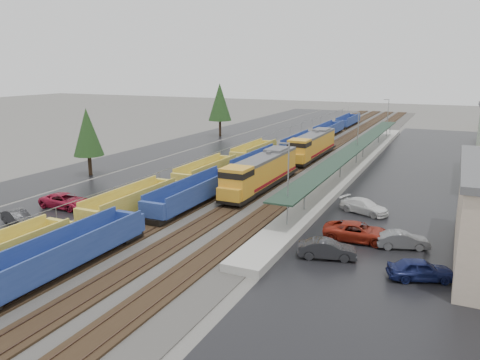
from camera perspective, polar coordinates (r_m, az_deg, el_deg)
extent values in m
plane|color=#56544F|center=(31.52, -25.03, -14.56)|extent=(360.00, 360.00, 0.00)
cube|color=#302D2B|center=(81.60, 8.78, 3.46)|extent=(20.00, 160.00, 0.08)
cube|color=black|center=(83.41, 4.82, 3.87)|extent=(2.60, 160.00, 0.15)
cube|color=#473326|center=(83.64, 4.36, 3.99)|extent=(0.08, 160.00, 0.07)
cube|color=#473326|center=(83.15, 5.29, 3.91)|extent=(0.08, 160.00, 0.07)
cube|color=black|center=(82.14, 7.44, 3.66)|extent=(2.60, 160.00, 0.15)
cube|color=#473326|center=(82.34, 6.97, 3.77)|extent=(0.08, 160.00, 0.07)
cube|color=#473326|center=(81.92, 7.92, 3.69)|extent=(0.08, 160.00, 0.07)
cube|color=black|center=(81.05, 10.14, 3.42)|extent=(2.60, 160.00, 0.15)
cube|color=#473326|center=(81.22, 9.65, 3.54)|extent=(0.08, 160.00, 0.07)
cube|color=#473326|center=(80.86, 10.63, 3.46)|extent=(0.08, 160.00, 0.07)
cube|color=black|center=(80.15, 12.90, 3.18)|extent=(2.60, 160.00, 0.15)
cube|color=#473326|center=(80.28, 12.40, 3.30)|extent=(0.08, 160.00, 0.07)
cube|color=#473326|center=(79.98, 13.41, 3.21)|extent=(0.08, 160.00, 0.07)
cube|color=black|center=(86.90, -0.77, 4.22)|extent=(10.00, 160.00, 0.02)
cube|color=black|center=(91.63, -6.43, 4.62)|extent=(9.00, 160.00, 0.02)
cube|color=black|center=(68.77, 21.70, 0.73)|extent=(16.00, 100.00, 0.02)
cube|color=#9E9B93|center=(69.80, 13.95, 1.76)|extent=(3.00, 80.00, 0.70)
cylinder|color=gray|center=(45.78, 7.86, -2.11)|extent=(0.16, 0.16, 2.40)
cylinder|color=gray|center=(59.90, 12.14, 1.45)|extent=(0.16, 0.16, 2.40)
cylinder|color=gray|center=(74.36, 14.78, 3.64)|extent=(0.16, 0.16, 2.40)
cylinder|color=gray|center=(89.00, 16.56, 5.11)|extent=(0.16, 0.16, 2.40)
cylinder|color=gray|center=(103.74, 17.84, 6.16)|extent=(0.16, 0.16, 2.40)
cube|color=#1A2F22|center=(69.29, 14.08, 4.07)|extent=(2.60, 65.00, 0.15)
cylinder|color=gray|center=(40.64, 5.86, -1.00)|extent=(0.12, 0.12, 8.00)
cube|color=gray|center=(40.00, 5.32, 4.49)|extent=(1.00, 0.15, 0.12)
cylinder|color=gray|center=(69.17, 14.12, 4.72)|extent=(0.12, 0.12, 8.00)
cube|color=gray|center=(68.80, 13.90, 7.97)|extent=(1.00, 0.15, 0.12)
cylinder|color=gray|center=(98.58, 17.54, 7.05)|extent=(0.12, 0.12, 8.00)
cube|color=gray|center=(98.31, 17.41, 9.33)|extent=(1.00, 0.15, 0.12)
cylinder|color=gray|center=(45.13, -21.45, -4.38)|extent=(0.08, 0.08, 2.00)
cylinder|color=gray|center=(50.67, -14.96, -1.96)|extent=(0.08, 0.08, 2.00)
cylinder|color=gray|center=(56.81, -9.83, -0.03)|extent=(0.08, 0.08, 2.00)
cylinder|color=gray|center=(63.36, -5.72, 1.52)|extent=(0.08, 0.08, 2.00)
cylinder|color=gray|center=(70.21, -2.40, 2.77)|extent=(0.08, 0.08, 2.00)
cylinder|color=gray|center=(77.29, 0.33, 3.78)|extent=(0.08, 0.08, 2.00)
cylinder|color=gray|center=(84.53, 2.60, 4.62)|extent=(0.08, 0.08, 2.00)
cylinder|color=gray|center=(91.89, 4.51, 5.32)|extent=(0.08, 0.08, 2.00)
cylinder|color=gray|center=(99.36, 6.14, 5.91)|extent=(0.08, 0.08, 2.00)
cylinder|color=gray|center=(106.90, 7.55, 6.41)|extent=(0.08, 0.08, 2.00)
cylinder|color=gray|center=(114.50, 8.77, 6.84)|extent=(0.08, 0.08, 2.00)
cylinder|color=gray|center=(122.15, 9.84, 7.22)|extent=(0.08, 0.08, 2.00)
cylinder|color=gray|center=(129.85, 10.79, 7.55)|extent=(0.08, 0.08, 2.00)
cylinder|color=gray|center=(137.58, 11.63, 7.84)|extent=(0.08, 0.08, 2.00)
cylinder|color=gray|center=(145.34, 12.38, 8.10)|extent=(0.08, 0.08, 2.00)
cylinder|color=gray|center=(153.12, 13.06, 8.33)|extent=(0.08, 0.08, 2.00)
cube|color=gray|center=(84.38, 2.60, 5.29)|extent=(0.05, 160.00, 0.05)
ellipsoid|color=#54634D|center=(223.86, 11.60, 9.71)|extent=(154.00, 110.00, 19.80)
cylinder|color=#332316|center=(65.98, -17.82, 1.72)|extent=(0.50, 0.50, 2.70)
cone|color=black|center=(65.25, -18.11, 5.59)|extent=(3.96, 3.96, 6.30)
cylinder|color=#332316|center=(99.06, -2.44, 6.33)|extent=(0.50, 0.50, 3.30)
cone|color=black|center=(98.51, -2.48, 9.50)|extent=(4.84, 4.84, 7.70)
cube|color=black|center=(55.42, 2.76, -0.39)|extent=(2.77, 18.44, 0.37)
cube|color=orange|center=(55.90, 3.14, 1.38)|extent=(2.58, 14.75, 2.77)
cube|color=orange|center=(48.61, -0.43, -0.25)|extent=(2.77, 2.95, 3.13)
cube|color=black|center=(48.39, -0.43, 0.81)|extent=(2.81, 3.00, 0.65)
cube|color=orange|center=(47.39, -1.29, -1.77)|extent=(2.58, 0.92, 1.29)
cube|color=#59595B|center=(55.60, 3.16, 2.86)|extent=(2.63, 14.75, 0.32)
cube|color=maroon|center=(56.63, 1.90, 0.40)|extent=(0.04, 14.75, 0.32)
cube|color=maroon|center=(55.68, 4.37, 0.14)|extent=(0.04, 14.75, 0.32)
cube|color=black|center=(55.51, 2.76, -0.76)|extent=(2.03, 5.53, 0.55)
cube|color=black|center=(49.77, -0.06, -2.33)|extent=(2.21, 3.69, 0.46)
cube|color=black|center=(61.34, 5.05, 0.68)|extent=(2.21, 3.69, 0.46)
cylinder|color=#59595B|center=(56.39, 3.51, 3.30)|extent=(0.65, 0.65, 0.46)
cube|color=#59595B|center=(58.95, 4.50, 3.68)|extent=(2.21, 3.69, 0.46)
cube|color=black|center=(74.86, 8.88, 3.14)|extent=(2.77, 18.44, 0.37)
cube|color=orange|center=(75.47, 9.12, 4.43)|extent=(2.58, 14.75, 2.77)
cube|color=orange|center=(67.78, 7.22, 3.62)|extent=(2.77, 2.95, 3.13)
cube|color=black|center=(67.62, 7.24, 4.38)|extent=(2.81, 3.00, 0.65)
cube|color=orange|center=(66.39, 6.76, 2.61)|extent=(2.58, 0.92, 1.29)
cube|color=#59595B|center=(75.25, 9.16, 5.54)|extent=(2.63, 14.75, 0.32)
cube|color=maroon|center=(76.01, 8.14, 3.68)|extent=(0.04, 14.75, 0.32)
cube|color=maroon|center=(75.31, 10.05, 3.52)|extent=(0.04, 14.75, 0.32)
cube|color=black|center=(74.93, 8.87, 2.87)|extent=(2.03, 5.53, 0.55)
cube|color=black|center=(68.84, 7.36, 2.05)|extent=(2.21, 3.69, 0.46)
cube|color=black|center=(81.04, 10.16, 3.69)|extent=(2.21, 3.69, 0.46)
cylinder|color=#59595B|center=(76.10, 9.36, 5.83)|extent=(0.65, 0.65, 0.46)
cube|color=#59595B|center=(78.75, 9.92, 6.03)|extent=(2.21, 3.69, 0.46)
cube|color=gold|center=(35.92, -26.72, -8.21)|extent=(0.15, 11.80, 1.80)
cube|color=gold|center=(40.58, -21.10, -5.51)|extent=(2.60, 0.50, 1.40)
cube|color=black|center=(40.46, -21.69, -7.12)|extent=(2.00, 2.20, 0.50)
cube|color=gold|center=(47.24, -13.06, -3.17)|extent=(2.60, 11.80, 0.25)
cube|color=gold|center=(47.76, -14.30, -1.94)|extent=(0.15, 11.80, 1.80)
cube|color=gold|center=(46.26, -11.89, -2.31)|extent=(0.15, 11.80, 1.80)
cube|color=gold|center=(42.65, -18.13, -4.35)|extent=(2.60, 0.50, 1.40)
cube|color=gold|center=(51.80, -8.97, -0.70)|extent=(2.60, 0.50, 1.40)
cube|color=black|center=(43.44, -17.41, -5.36)|extent=(2.00, 2.20, 0.50)
cube|color=black|center=(51.50, -9.37, -1.95)|extent=(2.00, 2.20, 0.50)
cube|color=gold|center=(59.58, -4.04, 0.63)|extent=(2.60, 11.80, 0.25)
cube|color=gold|center=(59.99, -5.10, 1.58)|extent=(0.15, 11.80, 1.80)
cube|color=gold|center=(58.80, -2.99, 1.37)|extent=(0.15, 11.80, 1.80)
cube|color=gold|center=(54.32, -7.16, 0.03)|extent=(2.60, 0.50, 1.40)
cube|color=gold|center=(64.71, -1.44, 2.34)|extent=(2.60, 0.50, 1.40)
cube|color=black|center=(55.13, -6.75, -0.82)|extent=(2.00, 2.20, 0.50)
cube|color=black|center=(64.31, -1.71, 1.35)|extent=(2.00, 2.20, 0.50)
cube|color=gold|center=(73.05, 1.78, 3.08)|extent=(2.60, 11.80, 0.25)
cube|color=gold|center=(73.38, 0.89, 3.84)|extent=(0.15, 11.80, 1.80)
cube|color=gold|center=(72.41, 2.69, 3.70)|extent=(0.15, 11.80, 1.80)
cube|color=gold|center=(67.45, -0.26, 2.80)|extent=(2.60, 0.50, 1.40)
cube|color=gold|center=(78.49, 3.55, 4.31)|extent=(2.60, 0.50, 1.40)
cube|color=black|center=(68.27, -0.01, 2.08)|extent=(2.00, 2.20, 0.50)
cube|color=black|center=(78.02, 3.35, 3.52)|extent=(2.00, 2.20, 0.50)
cube|color=navy|center=(35.63, -20.86, -9.30)|extent=(2.72, 14.78, 0.26)
cube|color=navy|center=(36.20, -22.44, -7.49)|extent=(0.16, 14.78, 1.88)
cube|color=navy|center=(34.40, -19.45, -8.32)|extent=(0.16, 14.78, 1.88)
cube|color=navy|center=(40.61, -13.30, -4.84)|extent=(2.72, 0.52, 1.46)
cube|color=black|center=(40.42, -13.86, -6.53)|extent=(2.09, 2.30, 0.52)
cube|color=navy|center=(49.37, -5.50, -2.12)|extent=(2.72, 14.78, 0.26)
cube|color=navy|center=(49.78, -6.82, -0.90)|extent=(0.16, 14.78, 1.88)
cube|color=navy|center=(48.49, -4.19, -1.23)|extent=(0.16, 14.78, 1.88)
cube|color=navy|center=(43.06, -10.65, -3.64)|extent=(2.72, 0.52, 1.46)
cube|color=navy|center=(55.65, -1.56, 0.53)|extent=(2.72, 0.52, 1.46)
cube|color=black|center=(43.94, -10.03, -4.69)|extent=(2.09, 2.30, 0.52)
cube|color=black|center=(55.27, -1.90, -0.68)|extent=(2.09, 2.30, 0.52)
cube|color=navy|center=(65.46, 2.68, 1.85)|extent=(2.72, 14.78, 0.26)
cube|color=navy|center=(65.77, 1.64, 2.75)|extent=(0.16, 14.78, 1.88)
cube|color=navy|center=(64.80, 3.76, 2.57)|extent=(0.16, 14.78, 1.88)
cube|color=navy|center=(58.50, -0.15, 1.18)|extent=(2.72, 0.52, 1.46)
cube|color=navy|center=(72.29, 4.98, 3.53)|extent=(2.72, 0.52, 1.46)
cube|color=black|center=(59.37, 0.15, 0.33)|extent=(2.09, 2.30, 0.52)
cube|color=black|center=(71.80, 4.77, 2.62)|extent=(2.09, 2.30, 0.52)
cube|color=navy|center=(82.54, 7.57, 4.21)|extent=(2.72, 14.78, 0.26)
cube|color=navy|center=(82.79, 6.73, 4.92)|extent=(0.16, 14.78, 1.88)
cube|color=navy|center=(82.02, 8.46, 4.78)|extent=(0.16, 14.78, 1.88)
cube|color=navy|center=(75.29, 5.83, 3.92)|extent=(2.72, 0.52, 1.46)
cube|color=navy|center=(89.63, 9.06, 5.37)|extent=(2.72, 0.52, 1.46)
cube|color=black|center=(76.16, 6.00, 3.22)|extent=(2.09, 2.30, 0.52)
cube|color=black|center=(89.09, 8.91, 4.65)|extent=(2.09, 2.30, 0.52)
cube|color=navy|center=(100.10, 10.78, 5.73)|extent=(2.72, 14.78, 0.26)
cube|color=navy|center=(100.31, 10.08, 6.32)|extent=(0.16, 14.78, 1.88)
cube|color=navy|center=(99.67, 11.54, 6.21)|extent=(0.16, 14.78, 1.88)
cube|color=navy|center=(92.72, 9.62, 5.62)|extent=(2.72, 0.52, 1.46)
cube|color=navy|center=(107.34, 11.82, 6.59)|extent=(2.72, 0.52, 1.46)
cube|color=black|center=(93.57, 9.72, 5.04)|extent=(2.09, 2.30, 0.52)
cube|color=black|center=(106.76, 11.70, 6.00)|extent=(2.09, 2.30, 0.52)
cube|color=navy|center=(117.94, 13.04, 6.78)|extent=(2.72, 14.78, 0.26)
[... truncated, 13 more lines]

